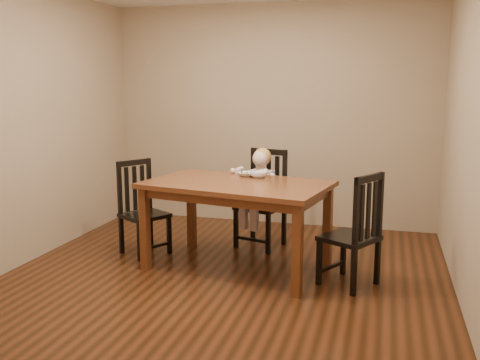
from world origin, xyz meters
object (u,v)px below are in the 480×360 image
(chair_child, at_px, (263,200))
(bowl_veg, at_px, (259,175))
(dining_table, at_px, (237,192))
(chair_right, at_px, (354,233))
(toddler, at_px, (260,188))
(bowl_peas, at_px, (246,174))
(chair_left, at_px, (142,209))

(chair_child, distance_m, bowl_veg, 0.60)
(dining_table, relative_size, chair_right, 1.82)
(toddler, height_order, bowl_veg, toddler)
(chair_child, relative_size, bowl_peas, 6.16)
(bowl_peas, xyz_separation_m, bowl_veg, (0.14, -0.04, 0.01))
(toddler, xyz_separation_m, bowl_peas, (-0.06, -0.39, 0.21))
(chair_left, bearing_deg, chair_child, 147.89)
(chair_left, xyz_separation_m, chair_right, (2.18, -0.38, 0.02))
(chair_left, bearing_deg, toddler, 146.09)
(bowl_peas, height_order, bowl_veg, bowl_veg)
(chair_right, xyz_separation_m, bowl_veg, (-0.96, 0.48, 0.38))
(chair_right, bearing_deg, bowl_peas, 94.18)
(chair_left, relative_size, chair_right, 0.96)
(chair_left, height_order, chair_right, chair_right)
(chair_right, xyz_separation_m, bowl_peas, (-1.10, 0.52, 0.38))
(chair_child, distance_m, bowl_peas, 0.57)
(dining_table, bearing_deg, bowl_veg, 65.43)
(toddler, relative_size, bowl_veg, 3.16)
(chair_right, bearing_deg, bowl_veg, 92.88)
(chair_left, bearing_deg, bowl_veg, 125.89)
(chair_right, xyz_separation_m, toddler, (-1.04, 0.91, 0.17))
(dining_table, distance_m, bowl_peas, 0.35)
(bowl_peas, bearing_deg, chair_right, -25.20)
(chair_child, relative_size, chair_left, 1.08)
(chair_left, xyz_separation_m, toddler, (1.14, 0.53, 0.18))
(dining_table, height_order, chair_child, chair_child)
(toddler, height_order, bowl_peas, toddler)
(chair_child, height_order, chair_left, chair_child)
(toddler, bearing_deg, chair_right, 154.46)
(chair_child, xyz_separation_m, chair_right, (1.03, -0.96, -0.02))
(chair_child, relative_size, bowl_veg, 5.83)
(chair_child, bearing_deg, toddler, 90.00)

